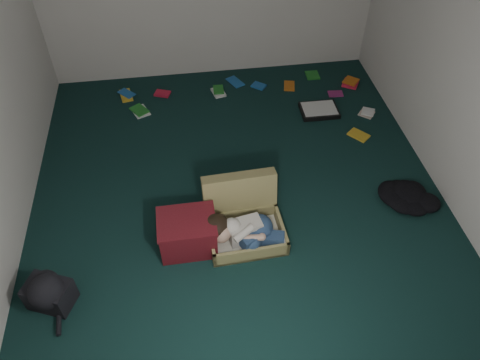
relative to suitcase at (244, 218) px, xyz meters
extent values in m
plane|color=black|center=(0.01, 0.44, -0.15)|extent=(4.50, 4.50, 0.00)
plane|color=silver|center=(0.01, -1.81, 1.15)|extent=(4.50, 0.00, 4.50)
plane|color=silver|center=(2.01, 0.44, 1.15)|extent=(0.00, 4.50, 4.50)
cube|color=#968B52|center=(0.01, -0.14, -0.07)|extent=(0.70, 0.51, 0.15)
cube|color=silver|center=(0.01, -0.14, -0.11)|extent=(0.64, 0.45, 0.02)
cube|color=#968B52|center=(-0.01, 0.18, 0.09)|extent=(0.68, 0.24, 0.50)
cube|color=beige|center=(-0.01, -0.16, 0.02)|extent=(0.31, 0.21, 0.21)
sphere|color=tan|center=(-0.23, -0.19, 0.07)|extent=(0.18, 0.18, 0.18)
ellipsoid|color=black|center=(-0.27, -0.14, 0.11)|extent=(0.24, 0.25, 0.21)
ellipsoid|color=navy|center=(0.13, -0.14, 0.02)|extent=(0.22, 0.25, 0.21)
cube|color=navy|center=(0.06, -0.25, 0.01)|extent=(0.28, 0.22, 0.13)
cube|color=navy|center=(0.20, -0.25, -0.02)|extent=(0.25, 0.17, 0.11)
sphere|color=white|center=(0.29, -0.22, -0.04)|extent=(0.11, 0.11, 0.11)
sphere|color=white|center=(0.30, -0.29, -0.05)|extent=(0.10, 0.10, 0.10)
cylinder|color=tan|center=(0.04, -0.28, 0.06)|extent=(0.18, 0.07, 0.06)
cube|color=#581219|center=(-0.51, -0.12, 0.01)|extent=(0.49, 0.38, 0.32)
cube|color=#581219|center=(-0.51, -0.12, 0.19)|extent=(0.51, 0.40, 0.02)
cube|color=black|center=(1.16, 1.62, -0.12)|extent=(0.44, 0.34, 0.05)
cube|color=white|center=(1.16, 1.62, -0.09)|extent=(0.40, 0.29, 0.01)
cube|color=gold|center=(-1.13, 2.27, -0.14)|extent=(0.20, 0.15, 0.02)
cube|color=red|center=(-0.68, 2.25, -0.14)|extent=(0.25, 0.24, 0.02)
cube|color=white|center=(0.02, 2.18, -0.14)|extent=(0.20, 0.23, 0.02)
cube|color=#1E5CA6|center=(0.54, 2.25, -0.14)|extent=(0.21, 0.24, 0.02)
cube|color=#CB6617|center=(0.93, 2.19, -0.14)|extent=(0.25, 0.23, 0.02)
cube|color=#217925|center=(1.28, 2.39, -0.14)|extent=(0.21, 0.16, 0.02)
cube|color=#932467|center=(1.46, 1.94, -0.14)|extent=(0.25, 0.24, 0.02)
cube|color=beige|center=(1.71, 1.50, -0.14)|extent=(0.18, 0.22, 0.02)
cube|color=gold|center=(1.49, 1.13, -0.14)|extent=(0.22, 0.24, 0.02)
cube|color=red|center=(1.71, 2.12, -0.14)|extent=(0.24, 0.22, 0.02)
cube|color=white|center=(-0.95, 1.93, -0.14)|extent=(0.22, 0.18, 0.02)
cube|color=#1E5CA6|center=(0.26, 2.39, -0.14)|extent=(0.24, 0.24, 0.02)
camera|label=1|loc=(-0.43, -2.69, 3.26)|focal=35.00mm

